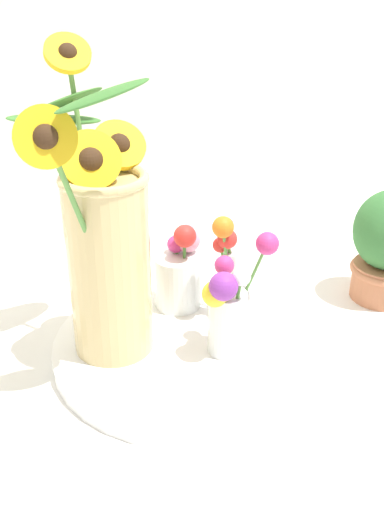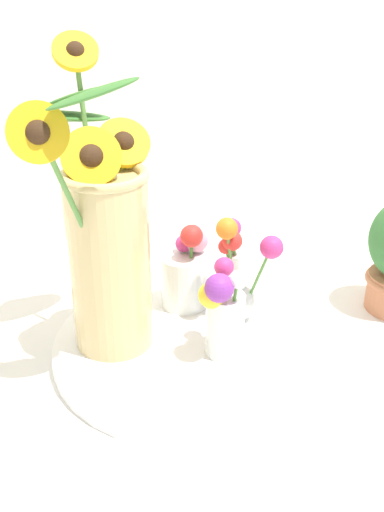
% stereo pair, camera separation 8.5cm
% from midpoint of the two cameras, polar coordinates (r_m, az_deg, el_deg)
% --- Properties ---
extents(ground_plane, '(6.00, 6.00, 0.00)m').
position_cam_midpoint_polar(ground_plane, '(0.87, -0.13, -12.50)').
color(ground_plane, silver).
extents(serving_tray, '(0.42, 0.42, 0.02)m').
position_cam_midpoint_polar(serving_tray, '(0.93, -2.65, -8.60)').
color(serving_tray, white).
rests_on(serving_tray, ground_plane).
extents(mason_jar_sunflowers, '(0.20, 0.28, 0.44)m').
position_cam_midpoint_polar(mason_jar_sunflowers, '(0.84, -11.08, 0.69)').
color(mason_jar_sunflowers, '#D1B77A').
rests_on(mason_jar_sunflowers, serving_tray).
extents(vase_small_center, '(0.07, 0.08, 0.15)m').
position_cam_midpoint_polar(vase_small_center, '(0.85, 0.38, -5.23)').
color(vase_small_center, white).
rests_on(vase_small_center, serving_tray).
extents(vase_bulb_right, '(0.09, 0.11, 0.18)m').
position_cam_midpoint_polar(vase_bulb_right, '(0.94, 1.45, -1.71)').
color(vase_bulb_right, white).
rests_on(vase_bulb_right, serving_tray).
extents(vase_small_back, '(0.08, 0.08, 0.15)m').
position_cam_midpoint_polar(vase_small_back, '(0.98, -3.69, -1.54)').
color(vase_small_back, white).
rests_on(vase_small_back, serving_tray).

